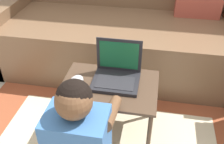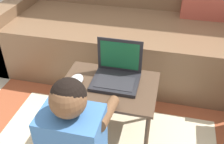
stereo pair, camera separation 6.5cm
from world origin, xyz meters
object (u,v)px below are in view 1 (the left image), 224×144
object	(u,v)px
couch	(119,33)
computer_mouse	(76,81)
laptop	(117,75)
laptop_desk	(109,91)

from	to	relation	value
couch	computer_mouse	bearing A→B (deg)	-97.04
laptop	computer_mouse	world-z (taller)	laptop
laptop_desk	laptop	world-z (taller)	laptop
couch	laptop	distance (m)	0.82
couch	laptop	world-z (taller)	couch
laptop	laptop_desk	bearing A→B (deg)	-120.99
laptop	computer_mouse	distance (m)	0.23
couch	laptop_desk	bearing A→B (deg)	-84.67
couch	laptop	bearing A→B (deg)	-82.04
couch	computer_mouse	xyz separation A→B (m)	(-0.11, -0.88, 0.12)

